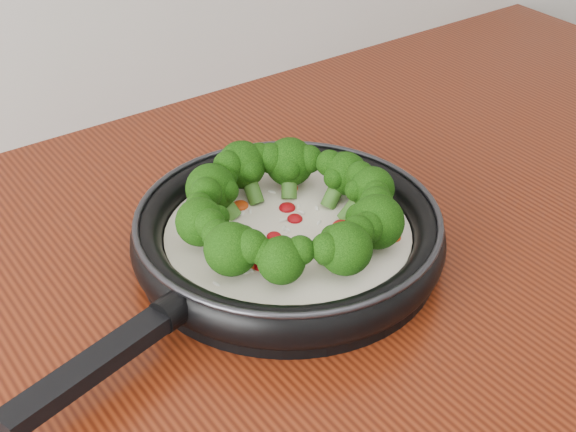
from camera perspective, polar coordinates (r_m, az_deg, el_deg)
skillet at (r=0.80m, az=-0.12°, el=-0.97°), size 0.51×0.38×0.09m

